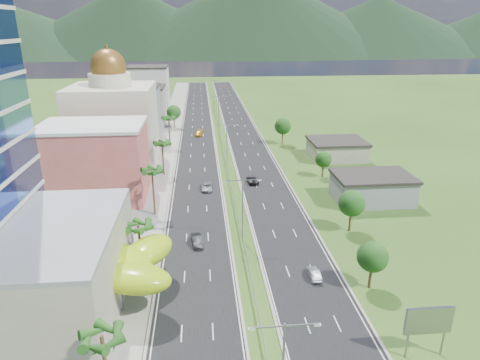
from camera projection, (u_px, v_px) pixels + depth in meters
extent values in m
plane|color=#2D5119|center=(249.00, 274.00, 61.96)|extent=(500.00, 500.00, 0.00)
cube|color=black|center=(197.00, 131.00, 145.53)|extent=(11.00, 260.00, 0.04)
cube|color=black|center=(241.00, 130.00, 146.84)|extent=(11.00, 260.00, 0.04)
cube|color=gray|center=(169.00, 131.00, 144.68)|extent=(7.00, 260.00, 0.12)
cube|color=gray|center=(222.00, 142.00, 129.13)|extent=(0.08, 216.00, 0.28)
cube|color=gray|center=(212.00, 93.00, 224.68)|extent=(0.10, 0.12, 0.70)
cube|color=gray|center=(267.00, 327.00, 34.75)|extent=(2.88, 0.12, 0.12)
cube|color=gray|center=(302.00, 325.00, 35.00)|extent=(2.88, 0.12, 0.12)
cube|color=silver|center=(252.00, 329.00, 34.67)|extent=(0.60, 0.25, 0.18)
cube|color=silver|center=(317.00, 325.00, 35.15)|extent=(0.60, 0.25, 0.18)
cylinder|color=gray|center=(243.00, 211.00, 69.44)|extent=(0.20, 0.20, 11.00)
cube|color=gray|center=(234.00, 180.00, 67.51)|extent=(2.88, 0.12, 0.12)
cube|color=gray|center=(252.00, 180.00, 67.76)|extent=(2.88, 0.12, 0.12)
cube|color=silver|center=(225.00, 181.00, 67.43)|extent=(0.60, 0.25, 0.18)
cube|color=silver|center=(260.00, 180.00, 67.91)|extent=(0.60, 0.25, 0.18)
cylinder|color=gray|center=(227.00, 146.00, 106.88)|extent=(0.20, 0.20, 11.00)
cube|color=gray|center=(221.00, 125.00, 104.94)|extent=(2.88, 0.12, 0.12)
cube|color=gray|center=(232.00, 125.00, 105.19)|extent=(2.88, 0.12, 0.12)
cube|color=silver|center=(216.00, 126.00, 104.87)|extent=(0.60, 0.25, 0.18)
cube|color=silver|center=(238.00, 125.00, 105.34)|extent=(0.60, 0.25, 0.18)
cylinder|color=gray|center=(219.00, 112.00, 148.99)|extent=(0.20, 0.20, 11.00)
cube|color=gray|center=(214.00, 96.00, 147.06)|extent=(2.88, 0.12, 0.12)
cube|color=gray|center=(222.00, 96.00, 147.31)|extent=(2.88, 0.12, 0.12)
cube|color=silver|center=(210.00, 97.00, 146.98)|extent=(0.60, 0.25, 0.18)
cube|color=silver|center=(226.00, 97.00, 147.45)|extent=(0.60, 0.25, 0.18)
cylinder|color=gray|center=(214.00, 93.00, 191.11)|extent=(0.20, 0.20, 11.00)
cube|color=gray|center=(210.00, 81.00, 189.17)|extent=(2.88, 0.12, 0.12)
cube|color=gray|center=(217.00, 80.00, 189.42)|extent=(2.88, 0.12, 0.12)
cube|color=silver|center=(208.00, 81.00, 189.09)|extent=(0.60, 0.25, 0.18)
cube|color=silver|center=(220.00, 81.00, 189.57)|extent=(0.60, 0.25, 0.18)
cylinder|color=gray|center=(73.00, 278.00, 57.31)|extent=(0.50, 0.50, 4.00)
cylinder|color=gray|center=(120.00, 297.00, 53.24)|extent=(0.50, 0.50, 4.00)
cylinder|color=gray|center=(81.00, 314.00, 50.08)|extent=(0.50, 0.50, 4.00)
cylinder|color=gray|center=(142.00, 274.00, 58.10)|extent=(0.50, 0.50, 4.00)
cube|color=#BE564E|center=(95.00, 163.00, 86.90)|extent=(20.00, 15.00, 15.00)
cube|color=beige|center=(114.00, 126.00, 107.57)|extent=(20.00, 20.00, 20.00)
cylinder|color=beige|center=(110.00, 79.00, 103.65)|extent=(10.00, 10.00, 3.00)
sphere|color=brown|center=(108.00, 67.00, 102.62)|extent=(8.40, 8.40, 8.40)
cube|color=gray|center=(133.00, 114.00, 131.74)|extent=(16.00, 15.00, 16.00)
cube|color=#9C9680|center=(142.00, 106.00, 152.84)|extent=(16.00, 15.00, 13.00)
cube|color=silver|center=(149.00, 90.00, 173.51)|extent=(16.00, 15.00, 18.00)
cylinder|color=gray|center=(407.00, 345.00, 45.88)|extent=(0.24, 0.24, 3.20)
cylinder|color=gray|center=(442.00, 342.00, 46.23)|extent=(0.24, 0.24, 3.20)
cube|color=#D85919|center=(429.00, 321.00, 45.03)|extent=(5.20, 0.35, 3.20)
cube|color=gray|center=(372.00, 189.00, 86.95)|extent=(15.00, 10.00, 5.00)
cube|color=#9C9680|center=(337.00, 150.00, 115.31)|extent=(14.00, 12.00, 4.40)
cylinder|color=#47301C|center=(140.00, 249.00, 61.20)|extent=(0.36, 0.36, 7.50)
cylinder|color=#47301C|center=(154.00, 193.00, 79.66)|extent=(0.36, 0.36, 9.00)
cylinder|color=#47301C|center=(163.00, 159.00, 101.36)|extent=(0.36, 0.36, 8.00)
cylinder|color=#47301C|center=(169.00, 133.00, 124.62)|extent=(0.36, 0.36, 8.80)
cylinder|color=#47301C|center=(174.00, 121.00, 148.68)|extent=(0.40, 0.40, 4.90)
sphere|color=#24551A|center=(174.00, 112.00, 147.60)|extent=(4.90, 4.90, 4.90)
cylinder|color=#47301C|center=(371.00, 274.00, 57.96)|extent=(0.40, 0.40, 4.20)
sphere|color=#24551A|center=(373.00, 257.00, 57.04)|extent=(4.20, 4.20, 4.20)
cylinder|color=#47301C|center=(350.00, 219.00, 74.08)|extent=(0.40, 0.40, 4.55)
sphere|color=#24551A|center=(352.00, 203.00, 73.08)|extent=(4.55, 4.55, 4.55)
cylinder|color=#47301C|center=(323.00, 169.00, 100.66)|extent=(0.40, 0.40, 3.85)
sphere|color=#24551A|center=(323.00, 159.00, 99.82)|extent=(3.85, 3.85, 3.85)
cylinder|color=#47301C|center=(282.00, 136.00, 128.21)|extent=(0.40, 0.40, 4.90)
sphere|color=#24551A|center=(283.00, 126.00, 127.13)|extent=(4.90, 4.90, 4.90)
imported|color=black|center=(197.00, 240.00, 69.85)|extent=(2.15, 4.59, 1.46)
imported|color=#94969A|center=(207.00, 187.00, 93.15)|extent=(2.32, 4.89, 1.35)
imported|color=orange|center=(199.00, 133.00, 139.06)|extent=(2.92, 5.55, 1.53)
imported|color=#929599|center=(314.00, 274.00, 60.72)|extent=(1.41, 3.92, 1.29)
imported|color=black|center=(252.00, 180.00, 97.35)|extent=(2.59, 5.00, 1.35)
imported|color=black|center=(164.00, 269.00, 61.80)|extent=(0.65, 1.96, 1.24)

